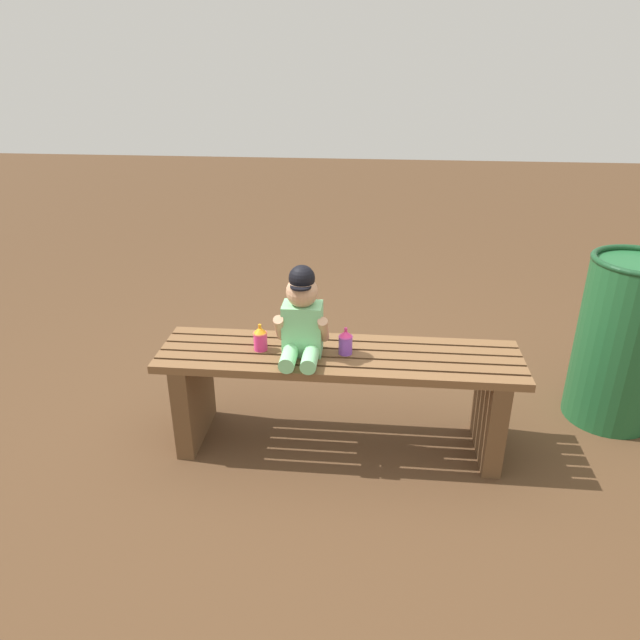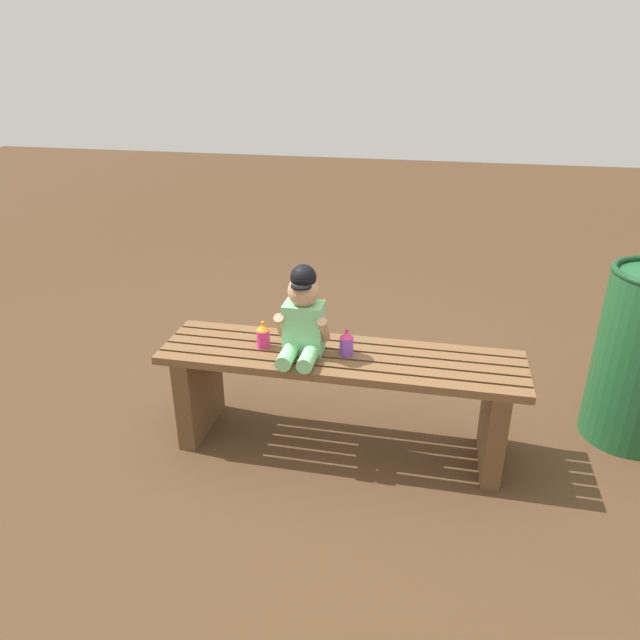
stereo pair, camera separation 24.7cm
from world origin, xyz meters
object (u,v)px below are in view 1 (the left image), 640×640
(child_figure, at_px, (302,317))
(trash_bin, at_px, (622,341))
(park_bench, at_px, (339,384))
(sippy_cup_left, at_px, (260,338))
(sippy_cup_right, at_px, (345,342))

(child_figure, bearing_deg, trash_bin, 14.29)
(child_figure, distance_m, trash_bin, 1.57)
(child_figure, relative_size, trash_bin, 0.48)
(park_bench, xyz_separation_m, trash_bin, (1.34, 0.36, 0.10))
(child_figure, height_order, sippy_cup_left, child_figure)
(park_bench, xyz_separation_m, sippy_cup_left, (-0.35, -0.00, 0.22))
(sippy_cup_left, xyz_separation_m, trash_bin, (1.69, 0.36, -0.11))
(child_figure, xyz_separation_m, sippy_cup_left, (-0.19, 0.02, -0.12))
(sippy_cup_right, distance_m, trash_bin, 1.37)
(park_bench, relative_size, child_figure, 3.95)
(park_bench, distance_m, child_figure, 0.37)
(park_bench, relative_size, sippy_cup_right, 12.90)
(park_bench, relative_size, trash_bin, 1.90)
(child_figure, distance_m, sippy_cup_right, 0.22)
(park_bench, height_order, child_figure, child_figure)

